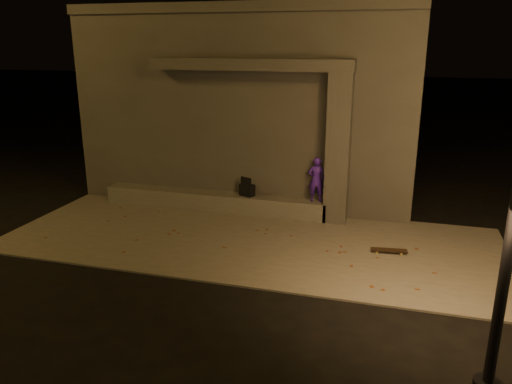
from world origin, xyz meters
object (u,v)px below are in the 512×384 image
(backpack, at_px, (247,189))
(skateboard, at_px, (389,250))
(skateboarder, at_px, (316,180))
(column, at_px, (338,149))

(backpack, distance_m, skateboard, 4.05)
(skateboarder, distance_m, skateboard, 2.69)
(column, distance_m, skateboard, 2.79)
(column, height_order, skateboarder, column)
(skateboarder, bearing_deg, backpack, -12.00)
(backpack, relative_size, skateboard, 0.67)
(column, relative_size, skateboard, 4.71)
(skateboarder, distance_m, backpack, 1.82)
(backpack, bearing_deg, skateboarder, 24.74)
(backpack, bearing_deg, column, 24.74)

